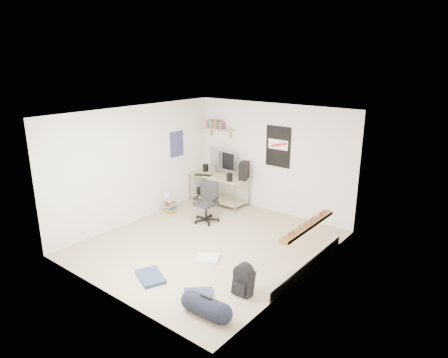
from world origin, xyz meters
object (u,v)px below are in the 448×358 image
Objects in this scene: office_chair at (206,200)px; backpack at (243,282)px; duffel_bag at (206,307)px; desk at (219,188)px; book_stack at (170,206)px.

office_chair is 2.91m from backpack.
duffel_bag reaches higher than backpack.
desk reaches higher than duffel_bag.
desk is 3.85× the size of book_stack.
desk is 2.77× the size of duffel_bag.
backpack is at bearing -26.93° from book_stack.
backpack is 0.70× the size of duffel_bag.
backpack is 3.69m from book_stack.
office_chair is at bearing 127.88° from duffel_bag.
desk reaches higher than backpack.
office_chair is at bearing 139.65° from backpack.
desk is 1.78× the size of office_chair.
office_chair is (0.54, -1.10, 0.12)m from desk.
desk is at bearing 123.94° from duffel_bag.
backpack reaches higher than book_stack.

